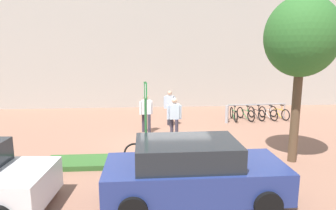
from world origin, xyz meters
TOP-DOWN VIEW (x-y plane):
  - ground_plane at (0.00, 0.00)m, footprint 60.00×60.00m
  - building_facade at (0.00, 8.32)m, footprint 28.00×1.20m
  - planter_strip at (-0.75, -1.84)m, footprint 7.00×1.10m
  - tree_sidewalk at (3.78, -2.01)m, footprint 2.28×2.28m
  - parking_sign_post at (-1.05, -1.84)m, footprint 0.11×0.36m
  - bike_at_sign at (-0.96, -1.63)m, footprint 1.65×0.52m
  - bike_rack_cluster at (4.78, 3.94)m, footprint 3.20×1.66m
  - bollard_steel at (2.99, 3.28)m, footprint 0.16×0.16m
  - person_shirt_blue at (0.09, 2.96)m, footprint 0.57×0.39m
  - person_shirt_white at (-1.04, 1.82)m, footprint 0.59×0.39m
  - person_casual_tan at (0.11, 0.77)m, footprint 0.61×0.37m
  - car_navy_sedan at (0.07, -4.41)m, footprint 4.31×2.05m

SIDE VIEW (x-z plane):
  - ground_plane at x=0.00m, z-range 0.00..0.00m
  - planter_strip at x=-0.75m, z-range 0.00..0.16m
  - bike_rack_cluster at x=4.78m, z-range -0.07..0.76m
  - bike_at_sign at x=-0.96m, z-range -0.08..0.78m
  - bollard_steel at x=2.99m, z-range 0.00..0.90m
  - car_navy_sedan at x=0.07m, z-range -0.01..1.53m
  - person_shirt_blue at x=0.09m, z-range 0.12..1.84m
  - person_shirt_white at x=-1.04m, z-range 0.12..1.84m
  - person_casual_tan at x=0.11m, z-range 0.12..1.84m
  - parking_sign_post at x=-1.05m, z-range 0.40..3.07m
  - tree_sidewalk at x=3.78m, z-range 1.35..6.66m
  - building_facade at x=0.00m, z-range 0.00..10.00m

